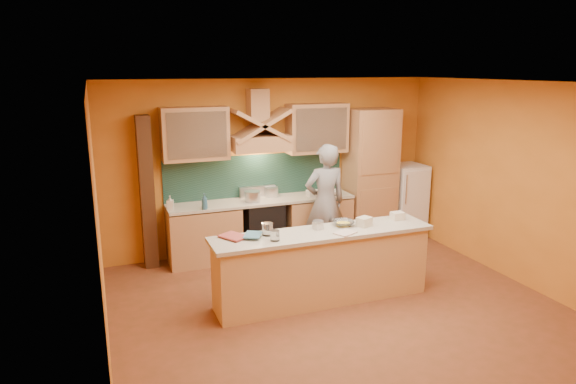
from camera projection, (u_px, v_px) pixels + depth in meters
name	position (u px, v px, depth m)	size (l,w,h in m)	color
floor	(339.00, 308.00, 6.49)	(5.50, 5.00, 0.01)	brown
ceiling	(345.00, 83.00, 5.82)	(5.50, 5.00, 0.01)	white
wall_back	(273.00, 165.00, 8.43)	(5.50, 0.02, 2.80)	orange
wall_front	(490.00, 280.00, 3.89)	(5.50, 0.02, 2.80)	orange
wall_left	(99.00, 226.00, 5.21)	(0.02, 5.00, 2.80)	orange
wall_right	(520.00, 184.00, 7.11)	(0.02, 5.00, 2.80)	orange
base_cabinet_left	(204.00, 235.00, 7.95)	(1.10, 0.60, 0.86)	tan
base_cabinet_right	(316.00, 223.00, 8.61)	(1.10, 0.60, 0.86)	tan
counter_top	(262.00, 201.00, 8.17)	(3.00, 0.62, 0.04)	#BEB4A1
stove	(262.00, 228.00, 8.28)	(0.60, 0.58, 0.90)	black
backsplash	(256.00, 176.00, 8.35)	(3.00, 0.03, 0.70)	#193831
range_hood	(260.00, 143.00, 8.00)	(0.92, 0.50, 0.24)	tan
hood_chimney	(258.00, 105.00, 7.95)	(0.30, 0.30, 0.50)	tan
upper_cabinet_left	(195.00, 134.00, 7.68)	(1.00, 0.35, 0.80)	tan
upper_cabinet_right	(317.00, 128.00, 8.37)	(1.00, 0.35, 0.80)	tan
pantry_column	(370.00, 176.00, 8.78)	(0.80, 0.60, 2.30)	tan
fridge	(406.00, 201.00, 9.16)	(0.58, 0.60, 1.30)	white
trim_column_left	(147.00, 193.00, 7.64)	(0.20, 0.30, 2.30)	#472816
island_body	(322.00, 269.00, 6.62)	(2.80, 0.55, 0.88)	tan
island_top	(323.00, 233.00, 6.51)	(2.90, 0.62, 0.05)	#BEB4A1
person	(325.00, 203.00, 7.98)	(0.67, 0.44, 1.84)	gray
pot_large	(252.00, 197.00, 8.03)	(0.24, 0.24, 0.18)	silver
pot_small	(272.00, 193.00, 8.34)	(0.22, 0.22, 0.16)	silver
soap_bottle_a	(170.00, 203.00, 7.55)	(0.10, 0.10, 0.21)	beige
soap_bottle_b	(204.00, 201.00, 7.58)	(0.09, 0.09, 0.24)	#2D5E7E
bowl_back	(331.00, 193.00, 8.44)	(0.25, 0.25, 0.08)	silver
dish_rack	(315.00, 193.00, 8.37)	(0.26, 0.21, 0.09)	silver
book_lower	(227.00, 239.00, 6.16)	(0.24, 0.32, 0.03)	#A8413C
book_upper	(245.00, 235.00, 6.27)	(0.20, 0.27, 0.02)	teal
jar_large	(268.00, 229.00, 6.33)	(0.13, 0.13, 0.16)	silver
jar_small	(275.00, 236.00, 6.14)	(0.11, 0.11, 0.13)	silver
kitchen_scale	(318.00, 226.00, 6.58)	(0.11, 0.11, 0.09)	silver
mixing_bowl	(343.00, 223.00, 6.73)	(0.27, 0.27, 0.07)	silver
cloth	(345.00, 233.00, 6.42)	(0.26, 0.20, 0.02)	beige
grocery_bag_a	(364.00, 222.00, 6.71)	(0.18, 0.14, 0.12)	beige
grocery_bag_b	(397.00, 216.00, 7.00)	(0.17, 0.13, 0.10)	beige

